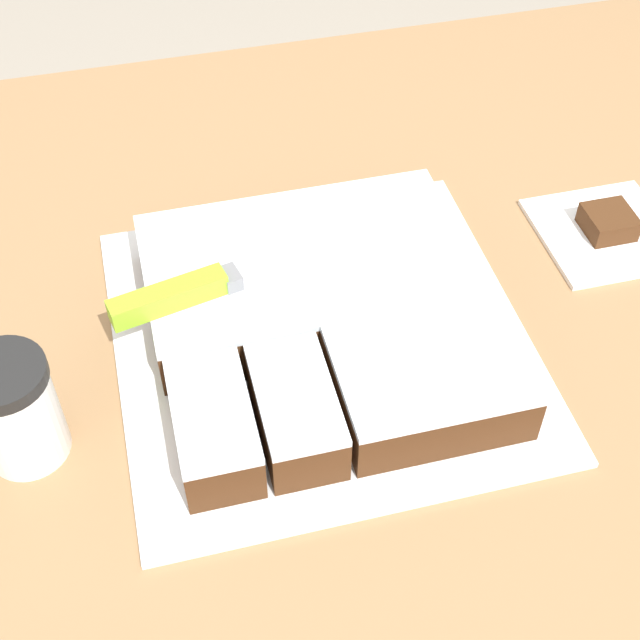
% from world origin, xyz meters
% --- Properties ---
extents(countertop, '(1.40, 1.10, 0.96)m').
position_xyz_m(countertop, '(0.00, 0.00, 0.48)').
color(countertop, '#936D47').
rests_on(countertop, ground_plane).
extents(cake_board, '(0.39, 0.40, 0.01)m').
position_xyz_m(cake_board, '(-0.00, -0.00, 0.96)').
color(cake_board, white).
rests_on(cake_board, countertop).
extents(cake, '(0.31, 0.32, 0.06)m').
position_xyz_m(cake, '(0.00, -0.00, 0.99)').
color(cake, '#472814').
rests_on(cake, cake_board).
extents(knife, '(0.31, 0.09, 0.02)m').
position_xyz_m(knife, '(-0.10, 0.03, 1.03)').
color(knife, silver).
rests_on(knife, cake).
extents(coffee_cup, '(0.07, 0.07, 0.11)m').
position_xyz_m(coffee_cup, '(-0.28, -0.06, 1.01)').
color(coffee_cup, white).
rests_on(coffee_cup, countertop).
extents(paper_napkin, '(0.14, 0.14, 0.01)m').
position_xyz_m(paper_napkin, '(0.34, 0.07, 0.96)').
color(paper_napkin, white).
rests_on(paper_napkin, countertop).
extents(brownie, '(0.05, 0.05, 0.02)m').
position_xyz_m(brownie, '(0.34, 0.07, 0.98)').
color(brownie, '#472814').
rests_on(brownie, paper_napkin).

